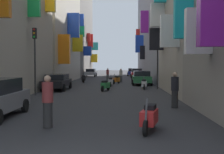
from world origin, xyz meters
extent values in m
plane|color=#2D2D30|center=(0.00, 30.00, 0.00)|extent=(140.00, 140.00, 0.00)
cube|color=yellow|center=(-4.59, 20.60, 7.59)|extent=(0.81, 0.47, 1.93)
cube|color=#BCB29E|center=(-8.00, 32.46, 6.71)|extent=(6.00, 16.93, 13.41)
cube|color=blue|center=(-4.34, 35.35, 8.14)|extent=(1.31, 0.50, 1.60)
cube|color=blue|center=(-4.30, 30.64, 6.81)|extent=(1.39, 0.45, 2.90)
cube|color=yellow|center=(-4.33, 34.08, 4.93)|extent=(1.33, 0.46, 2.21)
cube|color=orange|center=(-4.41, 25.53, 3.70)|extent=(1.17, 0.63, 3.01)
cube|color=green|center=(-4.46, 37.74, 6.92)|extent=(1.08, 0.39, 1.66)
cube|color=slate|center=(-8.00, 50.46, 9.87)|extent=(6.00, 19.08, 19.74)
cube|color=#19B2BF|center=(-4.30, 57.90, 5.99)|extent=(1.39, 0.45, 1.64)
cube|color=yellow|center=(-4.33, 56.84, 3.42)|extent=(1.34, 0.45, 1.70)
cube|color=red|center=(-4.52, 51.33, 6.64)|extent=(0.96, 0.36, 2.53)
cube|color=blue|center=(-4.33, 44.99, 4.40)|extent=(1.33, 0.57, 1.56)
cube|color=red|center=(-4.68, 49.39, 7.11)|extent=(0.65, 0.51, 1.46)
cube|color=purple|center=(4.45, 5.05, 4.01)|extent=(1.09, 0.51, 2.58)
cube|color=white|center=(4.49, 7.30, 3.45)|extent=(1.01, 0.44, 1.77)
cube|color=#19B2BF|center=(4.55, 10.42, 4.92)|extent=(0.90, 0.49, 2.96)
cube|color=white|center=(4.43, 13.80, 4.19)|extent=(1.13, 0.48, 1.97)
cube|color=white|center=(4.44, 20.09, 6.23)|extent=(1.12, 0.55, 1.92)
cube|color=black|center=(4.41, 20.45, 4.27)|extent=(1.18, 0.39, 1.84)
cube|color=gray|center=(8.00, 41.65, 9.71)|extent=(6.00, 36.70, 19.41)
cube|color=blue|center=(4.35, 43.59, 5.49)|extent=(1.30, 0.56, 2.81)
cube|color=black|center=(4.62, 40.63, 3.95)|extent=(0.75, 0.50, 2.07)
cube|color=purple|center=(4.48, 34.62, 7.76)|extent=(1.04, 0.57, 2.88)
cube|color=red|center=(4.63, 53.53, 8.28)|extent=(0.75, 0.51, 1.57)
cube|color=green|center=(4.38, 43.98, 6.16)|extent=(1.25, 0.39, 1.46)
cube|color=#236638|center=(3.56, 26.29, 0.62)|extent=(1.83, 4.10, 0.64)
cube|color=black|center=(3.56, 26.08, 1.20)|extent=(1.61, 2.29, 0.52)
cylinder|color=black|center=(2.64, 27.64, 0.30)|extent=(0.18, 0.60, 0.60)
cylinder|color=black|center=(4.47, 27.64, 0.30)|extent=(0.18, 0.60, 0.60)
cylinder|color=black|center=(2.64, 24.94, 0.30)|extent=(0.18, 0.60, 0.60)
cylinder|color=black|center=(4.47, 24.94, 0.30)|extent=(0.18, 0.60, 0.60)
cube|color=navy|center=(3.45, 49.67, 0.59)|extent=(1.75, 3.94, 0.58)
cube|color=black|center=(3.45, 49.48, 1.15)|extent=(1.54, 2.21, 0.52)
cylinder|color=black|center=(2.58, 50.97, 0.30)|extent=(0.18, 0.60, 0.60)
cylinder|color=black|center=(4.32, 50.97, 0.30)|extent=(0.18, 0.60, 0.60)
cylinder|color=black|center=(2.58, 48.37, 0.30)|extent=(0.18, 0.60, 0.60)
cylinder|color=black|center=(4.32, 48.37, 0.30)|extent=(0.18, 0.60, 0.60)
cube|color=#B21E1E|center=(3.80, 41.43, 0.63)|extent=(1.68, 4.23, 0.65)
cube|color=black|center=(3.80, 41.22, 1.22)|extent=(1.48, 2.37, 0.54)
cylinder|color=black|center=(2.97, 42.83, 0.30)|extent=(0.18, 0.60, 0.60)
cylinder|color=black|center=(4.64, 42.83, 0.30)|extent=(0.18, 0.60, 0.60)
cylinder|color=black|center=(2.97, 40.04, 0.30)|extent=(0.18, 0.60, 0.60)
cylinder|color=black|center=(4.64, 40.04, 0.30)|extent=(0.18, 0.60, 0.60)
cube|color=#B7B7BC|center=(-3.91, 45.80, 0.58)|extent=(1.69, 4.28, 0.56)
cube|color=black|center=(-3.91, 46.02, 1.11)|extent=(1.49, 2.40, 0.50)
cylinder|color=black|center=(-3.06, 44.39, 0.30)|extent=(0.18, 0.60, 0.60)
cylinder|color=black|center=(-4.75, 44.39, 0.30)|extent=(0.18, 0.60, 0.60)
cylinder|color=black|center=(-3.06, 47.22, 0.30)|extent=(0.18, 0.60, 0.60)
cylinder|color=black|center=(-4.75, 47.22, 0.30)|extent=(0.18, 0.60, 0.60)
cylinder|color=black|center=(-2.85, 8.70, 0.30)|extent=(0.18, 0.60, 0.60)
cube|color=black|center=(-3.95, 19.98, 0.58)|extent=(1.72, 4.44, 0.56)
cube|color=black|center=(-3.95, 20.20, 1.09)|extent=(1.51, 2.48, 0.47)
cylinder|color=black|center=(-3.09, 18.52, 0.30)|extent=(0.18, 0.60, 0.60)
cylinder|color=black|center=(-4.81, 18.52, 0.30)|extent=(0.18, 0.60, 0.60)
cylinder|color=black|center=(-3.09, 21.44, 0.30)|extent=(0.18, 0.60, 0.60)
cylinder|color=black|center=(-4.81, 21.44, 0.30)|extent=(0.18, 0.60, 0.60)
cube|color=#287F3D|center=(0.18, 19.24, 0.46)|extent=(0.74, 1.12, 0.45)
cube|color=black|center=(0.12, 19.05, 0.77)|extent=(0.48, 0.63, 0.16)
cylinder|color=#4C4C51|center=(0.34, 19.73, 0.79)|extent=(0.14, 0.28, 0.68)
cylinder|color=black|center=(0.38, 19.85, 0.24)|extent=(0.24, 0.49, 0.48)
cylinder|color=black|center=(-0.02, 18.62, 0.24)|extent=(0.24, 0.49, 0.48)
cube|color=silver|center=(3.44, 21.26, 0.46)|extent=(0.49, 1.15, 0.45)
cube|color=black|center=(3.43, 21.05, 0.77)|extent=(0.34, 0.57, 0.16)
cylinder|color=#4C4C51|center=(3.46, 21.83, 0.79)|extent=(0.07, 0.28, 0.68)
cylinder|color=black|center=(3.47, 21.97, 0.24)|extent=(0.12, 0.48, 0.48)
cylinder|color=black|center=(3.41, 20.55, 0.24)|extent=(0.12, 0.48, 0.48)
cube|color=black|center=(-3.10, 30.22, 0.46)|extent=(0.66, 1.12, 0.45)
cube|color=black|center=(-3.06, 30.03, 0.77)|extent=(0.43, 0.62, 0.16)
cylinder|color=#4C4C51|center=(-3.21, 30.74, 0.79)|extent=(0.12, 0.28, 0.68)
cylinder|color=black|center=(-3.24, 30.87, 0.24)|extent=(0.20, 0.49, 0.48)
cylinder|color=black|center=(-2.96, 29.58, 0.24)|extent=(0.20, 0.49, 0.48)
cube|color=red|center=(2.40, 5.15, 0.46)|extent=(0.70, 1.13, 0.45)
cube|color=black|center=(2.45, 5.34, 0.77)|extent=(0.45, 0.62, 0.16)
cylinder|color=#4C4C51|center=(2.27, 4.64, 0.79)|extent=(0.13, 0.28, 0.68)
cylinder|color=black|center=(2.23, 4.51, 0.24)|extent=(0.22, 0.49, 0.48)
cylinder|color=black|center=(2.57, 5.79, 0.24)|extent=(0.22, 0.49, 0.48)
cube|color=orange|center=(0.88, 27.70, 0.46)|extent=(0.83, 1.29, 0.45)
cube|color=black|center=(0.96, 27.91, 0.77)|extent=(0.49, 0.64, 0.16)
cylinder|color=#4C4C51|center=(0.67, 27.13, 0.79)|extent=(0.15, 0.28, 0.68)
cylinder|color=black|center=(0.62, 26.99, 0.24)|extent=(0.26, 0.49, 0.48)
cylinder|color=black|center=(1.14, 28.41, 0.24)|extent=(0.26, 0.49, 0.48)
cube|color=#ADADB2|center=(0.41, 24.29, 0.46)|extent=(0.46, 1.06, 0.45)
cube|color=black|center=(0.41, 24.09, 0.77)|extent=(0.33, 0.57, 0.16)
cylinder|color=#4C4C51|center=(0.40, 24.81, 0.79)|extent=(0.07, 0.27, 0.68)
cylinder|color=black|center=(0.40, 24.94, 0.24)|extent=(0.11, 0.48, 0.48)
cylinder|color=black|center=(0.42, 23.63, 0.24)|extent=(0.11, 0.48, 0.48)
cylinder|color=#3B3B3B|center=(1.38, 30.58, 0.40)|extent=(0.44, 0.44, 0.79)
cylinder|color=#B2AD9E|center=(1.38, 30.58, 1.11)|extent=(0.53, 0.53, 0.63)
sphere|color=tan|center=(1.38, 30.58, 1.53)|extent=(0.21, 0.21, 0.21)
cylinder|color=#2A2A2A|center=(-1.01, 5.59, 0.44)|extent=(0.40, 0.40, 0.87)
cylinder|color=maroon|center=(-1.01, 5.59, 1.21)|extent=(0.47, 0.47, 0.69)
sphere|color=tan|center=(-1.01, 5.59, 1.68)|extent=(0.24, 0.24, 0.24)
cylinder|color=#383838|center=(-0.48, 36.19, 0.39)|extent=(0.38, 0.38, 0.78)
cylinder|color=maroon|center=(-0.48, 36.19, 1.09)|extent=(0.45, 0.45, 0.62)
sphere|color=tan|center=(-0.48, 36.19, 1.50)|extent=(0.21, 0.21, 0.21)
cylinder|color=#262626|center=(4.14, 10.27, 0.43)|extent=(0.44, 0.44, 0.86)
cylinder|color=black|center=(4.14, 10.27, 1.20)|extent=(0.52, 0.52, 0.68)
sphere|color=tan|center=(4.14, 10.27, 1.66)|extent=(0.23, 0.23, 0.23)
cylinder|color=#2D2D2D|center=(-4.56, 15.91, 1.97)|extent=(0.12, 0.12, 3.94)
cube|color=black|center=(-4.56, 15.91, 4.31)|extent=(0.26, 0.26, 0.75)
sphere|color=red|center=(-4.56, 15.77, 4.56)|extent=(0.14, 0.14, 0.14)
sphere|color=orange|center=(-4.56, 15.77, 4.31)|extent=(0.14, 0.14, 0.14)
sphere|color=green|center=(-4.56, 15.77, 4.06)|extent=(0.14, 0.14, 0.14)
cylinder|color=#2D2D2D|center=(4.58, 20.97, 1.80)|extent=(0.12, 0.12, 3.61)
cube|color=black|center=(4.58, 20.97, 3.98)|extent=(0.26, 0.26, 0.75)
sphere|color=red|center=(4.58, 20.83, 4.23)|extent=(0.14, 0.14, 0.14)
sphere|color=orange|center=(4.58, 20.83, 3.98)|extent=(0.14, 0.14, 0.14)
sphere|color=green|center=(4.58, 20.83, 3.73)|extent=(0.14, 0.14, 0.14)
camera|label=1|loc=(1.52, -4.20, 2.17)|focal=46.65mm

